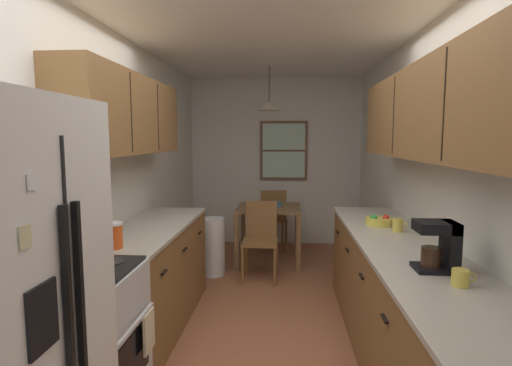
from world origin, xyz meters
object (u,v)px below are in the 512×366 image
(coffee_maker, at_px, (440,245))
(mug_spare, at_px, (461,278))
(storage_canister, at_px, (113,235))
(microwave_over_range, at_px, (46,133))
(mug_by_coffeemaker, at_px, (398,225))
(fruit_bowl, at_px, (379,221))
(table_serving_bowl, at_px, (274,204))
(dining_chair_far, at_px, (273,216))
(dining_table, at_px, (269,216))
(stove_range, at_px, (78,348))
(dining_chair_near, at_px, (261,236))
(trash_bin, at_px, (213,247))

(coffee_maker, xyz_separation_m, mug_spare, (0.02, -0.23, -0.11))
(mug_spare, bearing_deg, storage_canister, 165.22)
(microwave_over_range, distance_m, coffee_maker, 2.24)
(coffee_maker, xyz_separation_m, mug_by_coffeemaker, (0.03, 0.95, -0.10))
(fruit_bowl, relative_size, table_serving_bowl, 1.14)
(dining_chair_far, bearing_deg, dining_table, -93.12)
(stove_range, xyz_separation_m, fruit_bowl, (1.97, 1.40, 0.46))
(table_serving_bowl, bearing_deg, dining_table, -158.86)
(coffee_maker, bearing_deg, dining_chair_far, 106.74)
(dining_chair_far, height_order, fruit_bowl, fruit_bowl)
(mug_spare, bearing_deg, table_serving_bowl, 108.07)
(microwave_over_range, height_order, dining_chair_near, microwave_over_range)
(dining_table, distance_m, dining_chair_far, 0.61)
(dining_chair_near, height_order, mug_by_coffeemaker, mug_by_coffeemaker)
(stove_range, bearing_deg, dining_chair_near, 70.89)
(trash_bin, relative_size, fruit_bowl, 2.98)
(stove_range, height_order, dining_table, stove_range)
(table_serving_bowl, bearing_deg, mug_spare, -71.93)
(microwave_over_range, xyz_separation_m, dining_table, (1.05, 3.12, -1.05))
(mug_spare, height_order, table_serving_bowl, mug_spare)
(microwave_over_range, bearing_deg, table_serving_bowl, 70.32)
(stove_range, height_order, mug_spare, stove_range)
(dining_chair_far, height_order, coffee_maker, coffee_maker)
(dining_table, bearing_deg, mug_by_coffeemaker, -60.30)
(trash_bin, relative_size, coffee_maker, 2.45)
(stove_range, bearing_deg, dining_chair_far, 75.34)
(dining_table, relative_size, dining_chair_near, 0.91)
(microwave_over_range, height_order, coffee_maker, microwave_over_range)
(mug_spare, relative_size, table_serving_bowl, 0.60)
(dining_chair_near, bearing_deg, dining_chair_far, 85.19)
(coffee_maker, bearing_deg, dining_table, 110.52)
(dining_chair_near, height_order, table_serving_bowl, dining_chair_near)
(dining_table, distance_m, storage_canister, 2.79)
(mug_spare, bearing_deg, dining_chair_near, 114.80)
(dining_chair_far, relative_size, trash_bin, 1.30)
(dining_chair_far, xyz_separation_m, mug_spare, (1.07, -3.74, 0.44))
(mug_by_coffeemaker, height_order, mug_spare, mug_by_coffeemaker)
(dining_chair_near, relative_size, storage_canister, 5.09)
(fruit_bowl, bearing_deg, mug_by_coffeemaker, -69.65)
(stove_range, distance_m, dining_table, 3.26)
(fruit_bowl, distance_m, table_serving_bowl, 1.99)
(stove_range, bearing_deg, dining_table, 73.22)
(mug_by_coffeemaker, distance_m, fruit_bowl, 0.26)
(storage_canister, xyz_separation_m, mug_by_coffeemaker, (2.06, 0.64, -0.04))
(mug_by_coffeemaker, bearing_deg, stove_range, -150.55)
(dining_chair_far, bearing_deg, trash_bin, -120.92)
(dining_table, bearing_deg, dining_chair_near, -96.49)
(coffee_maker, bearing_deg, microwave_over_range, -174.36)
(mug_by_coffeemaker, distance_m, table_serving_bowl, 2.25)
(dining_chair_far, distance_m, trash_bin, 1.33)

